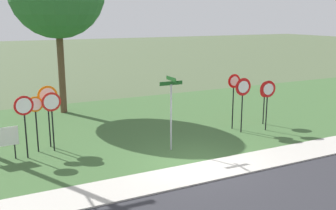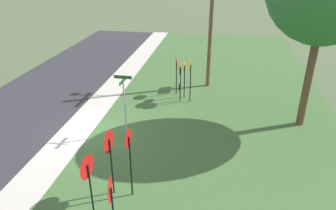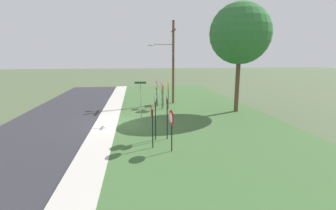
% 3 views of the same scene
% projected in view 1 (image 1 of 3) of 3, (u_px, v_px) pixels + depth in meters
% --- Properties ---
extents(ground_plane, '(160.00, 160.00, 0.00)m').
position_uv_depth(ground_plane, '(197.00, 164.00, 14.21)').
color(ground_plane, '#4C5B3D').
extents(sidewalk_strip, '(44.00, 1.60, 0.06)m').
position_uv_depth(sidewalk_strip, '(209.00, 171.00, 13.50)').
color(sidewalk_strip, '#BCB7AD').
rests_on(sidewalk_strip, ground_plane).
extents(grass_median, '(44.00, 12.00, 0.04)m').
position_uv_depth(grass_median, '(135.00, 124.00, 19.42)').
color(grass_median, '#3D6033').
rests_on(grass_median, ground_plane).
extents(stop_sign_near_left, '(0.60, 0.10, 2.22)m').
position_uv_depth(stop_sign_near_left, '(36.00, 113.00, 14.98)').
color(stop_sign_near_left, black).
rests_on(stop_sign_near_left, grass_median).
extents(stop_sign_near_right, '(0.71, 0.16, 2.38)m').
position_uv_depth(stop_sign_near_right, '(24.00, 113.00, 14.27)').
color(stop_sign_near_right, black).
rests_on(stop_sign_near_right, grass_median).
extents(stop_sign_far_left, '(0.75, 0.12, 2.36)m').
position_uv_depth(stop_sign_far_left, '(52.00, 109.00, 15.06)').
color(stop_sign_far_left, black).
rests_on(stop_sign_far_left, grass_median).
extents(stop_sign_far_center, '(0.79, 0.11, 2.53)m').
position_uv_depth(stop_sign_far_center, '(48.00, 102.00, 15.51)').
color(stop_sign_far_center, black).
rests_on(stop_sign_far_center, grass_median).
extents(yield_sign_near_left, '(0.80, 0.11, 2.51)m').
position_uv_depth(yield_sign_near_left, '(243.00, 92.00, 17.50)').
color(yield_sign_near_left, black).
rests_on(yield_sign_near_left, grass_median).
extents(yield_sign_near_right, '(0.65, 0.11, 2.60)m').
position_uv_depth(yield_sign_near_right, '(234.00, 89.00, 18.07)').
color(yield_sign_near_right, black).
rests_on(yield_sign_near_right, grass_median).
extents(yield_sign_far_left, '(0.77, 0.13, 2.34)m').
position_uv_depth(yield_sign_far_left, '(268.00, 94.00, 17.84)').
color(yield_sign_far_left, black).
rests_on(yield_sign_far_left, grass_median).
extents(yield_sign_far_right, '(0.77, 0.17, 2.12)m').
position_uv_depth(yield_sign_far_right, '(265.00, 93.00, 18.94)').
color(yield_sign_far_right, black).
rests_on(yield_sign_far_right, grass_median).
extents(street_name_post, '(0.96, 0.82, 2.93)m').
position_uv_depth(street_name_post, '(171.00, 107.00, 15.18)').
color(street_name_post, '#9EA0A8').
rests_on(street_name_post, grass_median).
extents(notice_board, '(1.10, 0.12, 1.25)m').
position_uv_depth(notice_board, '(3.00, 139.00, 14.23)').
color(notice_board, black).
rests_on(notice_board, grass_median).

